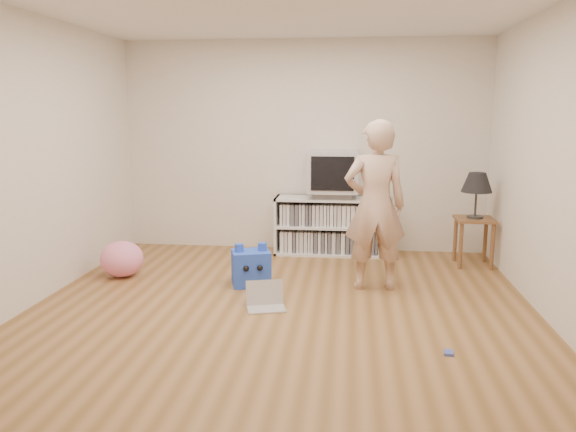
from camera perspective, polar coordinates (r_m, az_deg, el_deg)
The scene contains 13 objects.
ground at distance 5.09m, azimuth -0.65°, elevation -9.31°, with size 4.50×4.50×0.00m, color brown.
walls at distance 4.81m, azimuth -0.68°, elevation 5.42°, with size 4.52×4.52×2.60m.
ceiling at distance 4.87m, azimuth -0.72°, elevation 20.85°, with size 4.50×4.50×0.01m, color white.
media_unit at distance 6.93m, azimuth 4.54°, elevation -0.96°, with size 1.40×0.45×0.70m.
dvd_deck at distance 6.85m, azimuth 4.58°, elevation 2.18°, with size 0.45×0.35×0.07m, color gray.
crt_tv at distance 6.81m, azimuth 4.61°, elevation 4.54°, with size 0.60×0.53×0.50m.
side_table at distance 6.68m, azimuth 18.38°, elevation -1.32°, with size 0.42×0.42×0.55m.
table_lamp at distance 6.60m, azimuth 18.64°, elevation 3.14°, with size 0.34×0.34×0.52m.
person at distance 5.50m, azimuth 8.84°, elevation 1.03°, with size 0.61×0.40×1.66m, color #D3AB90.
laptop at distance 5.09m, azimuth -2.31°, elevation -8.59°, with size 0.40×0.35×0.23m.
playing_cards at distance 4.35m, azimuth 16.02°, elevation -13.21°, with size 0.07×0.09×0.02m, color #4559BA.
plush_blue at distance 5.70m, azimuth -3.77°, elevation -5.22°, with size 0.44×0.39×0.43m.
plush_pink at distance 6.22m, azimuth -16.53°, elevation -4.20°, with size 0.45×0.45×0.38m, color pink.
Camera 1 is at (0.60, -4.75, 1.73)m, focal length 35.00 mm.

